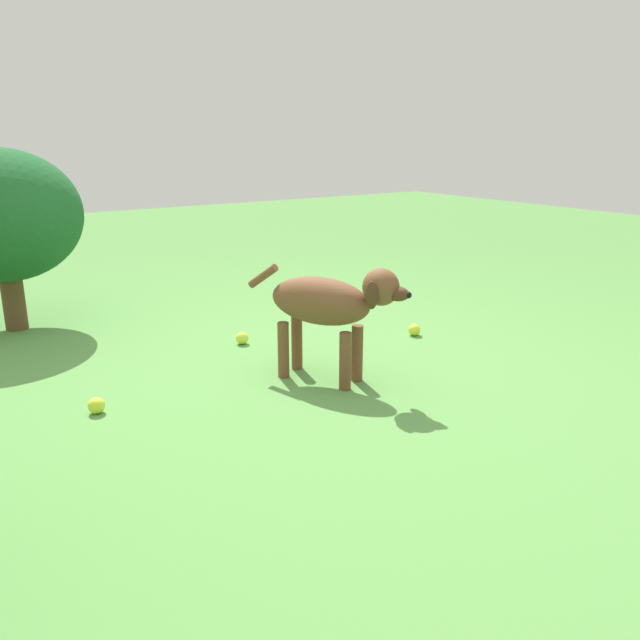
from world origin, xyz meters
name	(u,v)px	position (x,y,z in m)	size (l,w,h in m)	color
ground	(305,380)	(0.00, 0.00, 0.00)	(14.00, 14.00, 0.00)	#548C42
dog	(329,304)	(0.09, -0.06, 0.35)	(0.42, 0.72, 0.54)	brown
tennis_ball_0	(414,330)	(0.85, 0.22, 0.03)	(0.07, 0.07, 0.07)	#CFD935
tennis_ball_1	(96,405)	(-0.88, 0.16, 0.03)	(0.07, 0.07, 0.07)	#CAD834
tennis_ball_2	(242,338)	(0.00, 0.61, 0.03)	(0.07, 0.07, 0.07)	#C9E33C
shrub_far	(2,216)	(-0.94, 1.57, 0.64)	(0.85, 0.76, 1.00)	brown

